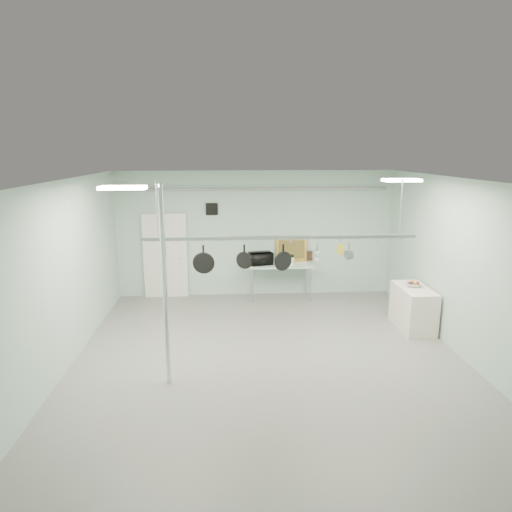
{
  "coord_description": "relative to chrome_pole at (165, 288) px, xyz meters",
  "views": [
    {
      "loc": [
        -0.72,
        -7.44,
        3.67
      ],
      "look_at": [
        -0.18,
        1.0,
        1.72
      ],
      "focal_mm": 32.0,
      "sensor_mm": 36.0,
      "label": 1
    }
  ],
  "objects": [
    {
      "name": "fruit_bowl",
      "position": [
        4.86,
        2.08,
        -0.66
      ],
      "size": [
        0.44,
        0.44,
        0.08
      ],
      "primitive_type": "imported",
      "rotation": [
        0.0,
        0.0,
        -0.44
      ],
      "color": "silver",
      "rests_on": "side_cabinet"
    },
    {
      "name": "prep_table",
      "position": [
        2.3,
        4.2,
        -0.77
      ],
      "size": [
        1.6,
        0.7,
        0.91
      ],
      "color": "#A2BFB3",
      "rests_on": "floor"
    },
    {
      "name": "coffee_canister",
      "position": [
        2.54,
        4.1,
        -0.6
      ],
      "size": [
        0.19,
        0.19,
        0.2
      ],
      "primitive_type": "cylinder",
      "rotation": [
        0.0,
        0.0,
        0.16
      ],
      "color": "white",
      "rests_on": "prep_table"
    },
    {
      "name": "ceiling",
      "position": [
        1.7,
        0.6,
        1.59
      ],
      "size": [
        7.0,
        8.0,
        0.02
      ],
      "primitive_type": "cube",
      "color": "silver",
      "rests_on": "back_wall"
    },
    {
      "name": "light_panel_left",
      "position": [
        -0.5,
        -0.2,
        1.56
      ],
      "size": [
        0.65,
        0.3,
        0.05
      ],
      "primitive_type": "cube",
      "color": "white",
      "rests_on": "ceiling"
    },
    {
      "name": "side_cabinet",
      "position": [
        4.85,
        2.0,
        -1.15
      ],
      "size": [
        0.6,
        1.2,
        0.9
      ],
      "primitive_type": "cube",
      "color": "silver",
      "rests_on": "floor"
    },
    {
      "name": "grater",
      "position": [
        2.96,
        0.9,
        0.38
      ],
      "size": [
        0.09,
        0.02,
        0.21
      ],
      "primitive_type": null,
      "rotation": [
        0.0,
        0.0,
        -0.02
      ],
      "color": "yellow",
      "rests_on": "pot_rack"
    },
    {
      "name": "floor",
      "position": [
        1.7,
        0.6,
        -1.6
      ],
      "size": [
        8.0,
        8.0,
        0.0
      ],
      "primitive_type": "plane",
      "color": "gray",
      "rests_on": "ground"
    },
    {
      "name": "right_wall",
      "position": [
        5.19,
        0.6,
        0.0
      ],
      "size": [
        0.02,
        8.0,
        3.2
      ],
      "primitive_type": "cube",
      "color": "#9FBFB1",
      "rests_on": "floor"
    },
    {
      "name": "painting_small",
      "position": [
        3.02,
        4.5,
        -0.57
      ],
      "size": [
        0.3,
        0.09,
        0.25
      ],
      "primitive_type": "cube",
      "rotation": [
        -0.17,
        0.0,
        -0.04
      ],
      "color": "black",
      "rests_on": "prep_table"
    },
    {
      "name": "skillet_right",
      "position": [
        1.95,
        0.9,
        0.25
      ],
      "size": [
        0.34,
        0.2,
        0.47
      ],
      "primitive_type": null,
      "rotation": [
        0.0,
        0.0,
        0.42
      ],
      "color": "black",
      "rests_on": "pot_rack"
    },
    {
      "name": "whisk",
      "position": [
        2.55,
        0.9,
        0.33
      ],
      "size": [
        0.21,
        0.21,
        0.31
      ],
      "primitive_type": null,
      "rotation": [
        0.0,
        0.0,
        0.27
      ],
      "color": "#B5B5BA",
      "rests_on": "pot_rack"
    },
    {
      "name": "painting_large",
      "position": [
        2.62,
        4.5,
        -0.41
      ],
      "size": [
        0.78,
        0.14,
        0.58
      ],
      "primitive_type": "cube",
      "rotation": [
        -0.14,
        0.0,
        -0.01
      ],
      "color": "gold",
      "rests_on": "prep_table"
    },
    {
      "name": "skillet_left",
      "position": [
        0.56,
        0.9,
        0.23
      ],
      "size": [
        0.38,
        0.09,
        0.51
      ],
      "primitive_type": null,
      "rotation": [
        0.0,
        0.0,
        -0.08
      ],
      "color": "black",
      "rests_on": "pot_rack"
    },
    {
      "name": "wall_vent",
      "position": [
        0.6,
        4.57,
        0.65
      ],
      "size": [
        0.3,
        0.04,
        0.3
      ],
      "primitive_type": "cube",
      "color": "black",
      "rests_on": "back_wall"
    },
    {
      "name": "door",
      "position": [
        -0.6,
        4.54,
        -0.55
      ],
      "size": [
        1.1,
        0.1,
        2.2
      ],
      "primitive_type": "cube",
      "color": "silver",
      "rests_on": "floor"
    },
    {
      "name": "fruit_cluster",
      "position": [
        4.86,
        2.08,
        -0.62
      ],
      "size": [
        0.24,
        0.24,
        0.09
      ],
      "primitive_type": null,
      "color": "#A70F1A",
      "rests_on": "fruit_bowl"
    },
    {
      "name": "light_panel_right",
      "position": [
        4.1,
        1.2,
        1.56
      ],
      "size": [
        0.65,
        0.3,
        0.05
      ],
      "primitive_type": "cube",
      "color": "white",
      "rests_on": "ceiling"
    },
    {
      "name": "saucepan",
      "position": [
        3.12,
        0.9,
        0.33
      ],
      "size": [
        0.17,
        0.1,
        0.3
      ],
      "primitive_type": null,
      "rotation": [
        0.0,
        0.0,
        0.01
      ],
      "color": "#B4B4B9",
      "rests_on": "pot_rack"
    },
    {
      "name": "microwave",
      "position": [
        1.8,
        4.17,
        -0.54
      ],
      "size": [
        0.63,
        0.5,
        0.31
      ],
      "primitive_type": "imported",
      "rotation": [
        0.0,
        0.0,
        3.39
      ],
      "color": "black",
      "rests_on": "prep_table"
    },
    {
      "name": "back_wall",
      "position": [
        1.7,
        4.59,
        0.0
      ],
      "size": [
        7.0,
        0.02,
        3.2
      ],
      "primitive_type": "cube",
      "color": "#9FBFB1",
      "rests_on": "floor"
    },
    {
      "name": "chrome_pole",
      "position": [
        0.0,
        0.0,
        0.0
      ],
      "size": [
        0.08,
        0.08,
        3.2
      ],
      "primitive_type": "cylinder",
      "color": "silver",
      "rests_on": "floor"
    },
    {
      "name": "pot_rack",
      "position": [
        1.9,
        0.9,
        0.63
      ],
      "size": [
        4.8,
        0.06,
        1.0
      ],
      "color": "#B7B7BC",
      "rests_on": "ceiling"
    },
    {
      "name": "skillet_mid",
      "position": [
        1.27,
        0.9,
        0.28
      ],
      "size": [
        0.3,
        0.18,
        0.41
      ],
      "primitive_type": null,
      "rotation": [
        0.0,
        0.0,
        -0.44
      ],
      "color": "black",
      "rests_on": "pot_rack"
    },
    {
      "name": "conduit_pipe",
      "position": [
        1.7,
        4.5,
        1.15
      ],
      "size": [
        6.6,
        0.07,
        0.07
      ],
      "primitive_type": "cylinder",
      "rotation": [
        0.0,
        1.57,
        0.0
      ],
      "color": "gray",
      "rests_on": "back_wall"
    }
  ]
}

